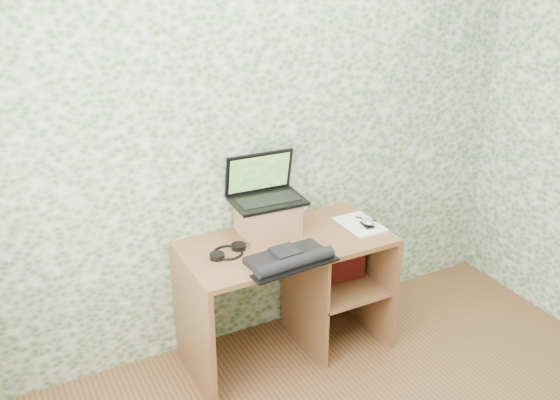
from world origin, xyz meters
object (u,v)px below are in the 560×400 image
riser (268,218)px  keyboard (290,259)px  desk (296,276)px  laptop (264,189)px  notepad (360,225)px

riser → keyboard: (-0.06, -0.37, -0.07)m
desk → keyboard: 0.43m
laptop → keyboard: 0.48m
desk → notepad: size_ratio=4.00×
laptop → riser: bearing=-87.5°
desk → notepad: notepad is taller
desk → laptop: size_ratio=2.86×
desk → laptop: bearing=127.9°
notepad → laptop: bearing=157.8°
riser → keyboard: size_ratio=0.64×
riser → keyboard: bearing=-98.7°
desk → riser: (-0.12, 0.12, 0.37)m
riser → notepad: (0.53, -0.17, -0.09)m
riser → notepad: 0.56m
laptop → notepad: 0.62m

